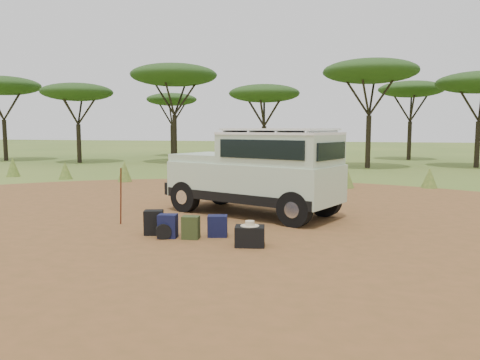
% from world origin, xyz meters
% --- Properties ---
extents(ground, '(140.00, 140.00, 0.00)m').
position_xyz_m(ground, '(0.00, 0.00, 0.00)').
color(ground, '#456624').
rests_on(ground, ground).
extents(dirt_clearing, '(23.00, 23.00, 0.01)m').
position_xyz_m(dirt_clearing, '(0.00, 0.00, 0.00)').
color(dirt_clearing, brown).
rests_on(dirt_clearing, ground).
extents(grass_fringe, '(36.60, 1.60, 0.90)m').
position_xyz_m(grass_fringe, '(0.12, 8.67, 0.40)').
color(grass_fringe, '#456624').
rests_on(grass_fringe, ground).
extents(acacia_treeline, '(46.70, 13.20, 6.26)m').
position_xyz_m(acacia_treeline, '(0.75, 19.81, 4.87)').
color(acacia_treeline, black).
rests_on(acacia_treeline, ground).
extents(safari_vehicle, '(4.84, 3.34, 2.21)m').
position_xyz_m(safari_vehicle, '(0.89, 2.29, 1.07)').
color(safari_vehicle, beige).
rests_on(safari_vehicle, ground).
extents(walking_staff, '(0.24, 0.33, 1.34)m').
position_xyz_m(walking_staff, '(-1.86, 0.21, 0.67)').
color(walking_staff, '#5F2E16').
rests_on(walking_staff, ground).
extents(backpack_black, '(0.44, 0.37, 0.52)m').
position_xyz_m(backpack_black, '(-0.76, -0.47, 0.26)').
color(backpack_black, black).
rests_on(backpack_black, ground).
extents(backpack_navy, '(0.40, 0.31, 0.49)m').
position_xyz_m(backpack_navy, '(-0.37, -0.67, 0.24)').
color(backpack_navy, '#13143E').
rests_on(backpack_navy, ground).
extents(backpack_olive, '(0.36, 0.27, 0.47)m').
position_xyz_m(backpack_olive, '(0.12, -0.64, 0.23)').
color(backpack_olive, '#333E1D').
rests_on(backpack_olive, ground).
extents(duffel_navy, '(0.45, 0.38, 0.44)m').
position_xyz_m(duffel_navy, '(0.58, -0.32, 0.22)').
color(duffel_navy, '#13143E').
rests_on(duffel_navy, ground).
extents(hard_case, '(0.61, 0.48, 0.39)m').
position_xyz_m(hard_case, '(1.39, -0.94, 0.19)').
color(hard_case, black).
rests_on(hard_case, ground).
extents(stuff_sack, '(0.42, 0.42, 0.32)m').
position_xyz_m(stuff_sack, '(-0.44, -0.71, 0.16)').
color(stuff_sack, black).
rests_on(stuff_sack, ground).
extents(safari_hat, '(0.35, 0.35, 0.10)m').
position_xyz_m(safari_hat, '(1.39, -0.94, 0.43)').
color(safari_hat, beige).
rests_on(safari_hat, hard_case).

